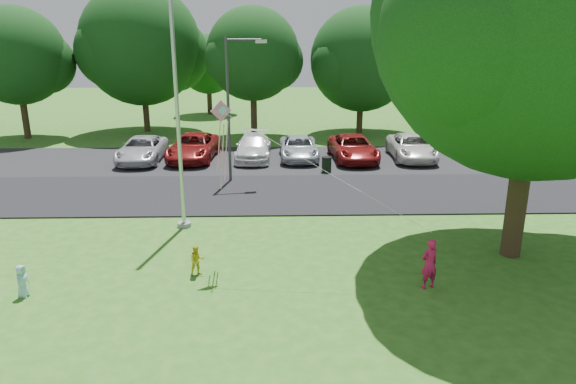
{
  "coord_description": "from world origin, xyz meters",
  "views": [
    {
      "loc": [
        -0.15,
        -12.81,
        6.67
      ],
      "look_at": [
        0.29,
        4.0,
        1.6
      ],
      "focal_mm": 32.0,
      "sensor_mm": 36.0,
      "label": 1
    }
  ],
  "objects_px": {
    "big_tree": "(540,20)",
    "kite": "(226,128)",
    "child_yellow": "(197,260)",
    "child_blue": "(22,281)",
    "street_lamp": "(234,97)",
    "trash_can": "(327,165)",
    "woman": "(429,264)",
    "flagpole": "(177,113)"
  },
  "relations": [
    {
      "from": "trash_can",
      "to": "woman",
      "type": "height_order",
      "value": "woman"
    },
    {
      "from": "street_lamp",
      "to": "woman",
      "type": "xyz_separation_m",
      "value": [
        6.1,
        -11.21,
        -3.33
      ]
    },
    {
      "from": "child_blue",
      "to": "big_tree",
      "type": "bearing_deg",
      "value": -76.4
    },
    {
      "from": "child_yellow",
      "to": "child_blue",
      "type": "relative_size",
      "value": 1.02
    },
    {
      "from": "street_lamp",
      "to": "trash_can",
      "type": "height_order",
      "value": "street_lamp"
    },
    {
      "from": "big_tree",
      "to": "child_yellow",
      "type": "relative_size",
      "value": 13.21
    },
    {
      "from": "street_lamp",
      "to": "child_blue",
      "type": "xyz_separation_m",
      "value": [
        -4.89,
        -11.42,
        -3.6
      ]
    },
    {
      "from": "trash_can",
      "to": "woman",
      "type": "relative_size",
      "value": 0.58
    },
    {
      "from": "kite",
      "to": "street_lamp",
      "type": "bearing_deg",
      "value": 69.47
    },
    {
      "from": "child_blue",
      "to": "kite",
      "type": "xyz_separation_m",
      "value": [
        5.39,
        1.98,
        3.74
      ]
    },
    {
      "from": "big_tree",
      "to": "kite",
      "type": "distance_m",
      "value": 9.3
    },
    {
      "from": "child_blue",
      "to": "kite",
      "type": "height_order",
      "value": "kite"
    },
    {
      "from": "street_lamp",
      "to": "kite",
      "type": "distance_m",
      "value": 9.45
    },
    {
      "from": "trash_can",
      "to": "street_lamp",
      "type": "bearing_deg",
      "value": -162.13
    },
    {
      "from": "big_tree",
      "to": "flagpole",
      "type": "bearing_deg",
      "value": 164.91
    },
    {
      "from": "flagpole",
      "to": "child_yellow",
      "type": "relative_size",
      "value": 10.83
    },
    {
      "from": "woman",
      "to": "street_lamp",
      "type": "bearing_deg",
      "value": -82.43
    },
    {
      "from": "street_lamp",
      "to": "child_blue",
      "type": "height_order",
      "value": "street_lamp"
    },
    {
      "from": "woman",
      "to": "child_blue",
      "type": "height_order",
      "value": "woman"
    },
    {
      "from": "woman",
      "to": "child_yellow",
      "type": "relative_size",
      "value": 1.57
    },
    {
      "from": "trash_can",
      "to": "big_tree",
      "type": "height_order",
      "value": "big_tree"
    },
    {
      "from": "child_yellow",
      "to": "kite",
      "type": "bearing_deg",
      "value": 21.98
    },
    {
      "from": "big_tree",
      "to": "child_blue",
      "type": "xyz_separation_m",
      "value": [
        -14.2,
        -2.32,
        -6.69
      ]
    },
    {
      "from": "child_blue",
      "to": "trash_can",
      "type": "bearing_deg",
      "value": -31.85
    },
    {
      "from": "flagpole",
      "to": "woman",
      "type": "xyz_separation_m",
      "value": [
        7.57,
        -5.02,
        -3.44
      ]
    },
    {
      "from": "big_tree",
      "to": "child_yellow",
      "type": "distance_m",
      "value": 11.85
    },
    {
      "from": "kite",
      "to": "big_tree",
      "type": "bearing_deg",
      "value": -21.37
    },
    {
      "from": "child_yellow",
      "to": "child_blue",
      "type": "bearing_deg",
      "value": 174.72
    },
    {
      "from": "kite",
      "to": "trash_can",
      "type": "bearing_deg",
      "value": 46.16
    },
    {
      "from": "flagpole",
      "to": "child_blue",
      "type": "bearing_deg",
      "value": -123.17
    },
    {
      "from": "trash_can",
      "to": "big_tree",
      "type": "xyz_separation_m",
      "value": [
        4.79,
        -10.55,
        6.72
      ]
    },
    {
      "from": "big_tree",
      "to": "child_blue",
      "type": "bearing_deg",
      "value": -170.72
    },
    {
      "from": "trash_can",
      "to": "kite",
      "type": "relative_size",
      "value": 0.14
    },
    {
      "from": "street_lamp",
      "to": "woman",
      "type": "bearing_deg",
      "value": -70.28
    },
    {
      "from": "street_lamp",
      "to": "child_blue",
      "type": "relative_size",
      "value": 7.44
    },
    {
      "from": "woman",
      "to": "child_yellow",
      "type": "bearing_deg",
      "value": -29.42
    },
    {
      "from": "trash_can",
      "to": "kite",
      "type": "xyz_separation_m",
      "value": [
        -4.03,
        -10.89,
        3.77
      ]
    },
    {
      "from": "street_lamp",
      "to": "flagpole",
      "type": "bearing_deg",
      "value": -112.2
    },
    {
      "from": "flagpole",
      "to": "trash_can",
      "type": "height_order",
      "value": "flagpole"
    },
    {
      "from": "child_blue",
      "to": "flagpole",
      "type": "bearing_deg",
      "value": -28.85
    },
    {
      "from": "big_tree",
      "to": "trash_can",
      "type": "bearing_deg",
      "value": 114.39
    },
    {
      "from": "child_yellow",
      "to": "kite",
      "type": "distance_m",
      "value": 3.92
    }
  ]
}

